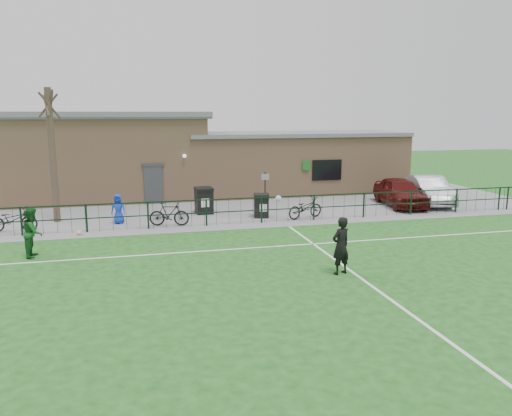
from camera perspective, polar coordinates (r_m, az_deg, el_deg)
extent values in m
plane|color=#175017|center=(14.88, 4.67, -8.47)|extent=(90.00, 90.00, 0.00)
cube|color=gray|center=(27.61, -4.23, 0.60)|extent=(34.00, 13.00, 0.02)
cube|color=white|center=(22.12, -1.74, -1.97)|extent=(28.00, 0.10, 0.01)
cube|color=white|center=(18.54, 0.74, -4.50)|extent=(28.00, 0.10, 0.01)
cube|color=white|center=(15.60, 11.72, -7.73)|extent=(0.10, 16.00, 0.01)
cube|color=black|center=(22.19, -1.86, -0.36)|extent=(28.00, 0.10, 1.20)
cylinder|color=#413027|center=(24.12, -22.23, 5.51)|extent=(0.30, 0.30, 6.00)
cube|color=black|center=(24.66, -5.98, 0.77)|extent=(0.84, 0.94, 1.19)
cube|color=black|center=(23.68, 0.60, 0.18)|extent=(0.81, 0.88, 1.02)
cylinder|color=black|center=(24.87, 1.04, 1.85)|extent=(0.08, 0.08, 2.00)
imported|color=#4D0F0D|center=(27.54, 16.15, 1.78)|extent=(2.37, 4.62, 1.50)
imported|color=#A8ABB0|center=(28.67, 19.16, 1.95)|extent=(2.65, 4.80, 1.50)
imported|color=black|center=(23.05, -26.07, -1.20)|extent=(2.02, 0.84, 1.04)
imported|color=black|center=(22.15, -9.90, -0.68)|extent=(1.81, 0.85, 1.05)
imported|color=black|center=(23.50, 5.64, 0.02)|extent=(2.00, 1.23, 0.99)
imported|color=#1539C7|center=(23.07, -15.46, -0.10)|extent=(0.74, 0.59, 1.33)
imported|color=black|center=(15.54, 9.67, -4.27)|extent=(0.77, 0.63, 1.80)
sphere|color=white|center=(17.86, 2.59, 1.09)|extent=(0.22, 0.22, 0.22)
imported|color=#17511F|center=(18.83, -24.13, -2.54)|extent=(0.69, 0.86, 1.72)
sphere|color=white|center=(21.50, -19.57, -2.67)|extent=(0.24, 0.24, 0.24)
cube|color=tan|center=(30.30, -5.24, 4.82)|extent=(24.00, 5.00, 3.50)
cube|color=tan|center=(29.85, -17.39, 8.81)|extent=(11.52, 5.00, 1.20)
cube|color=#56595D|center=(29.84, -17.47, 10.19)|extent=(12.02, 5.40, 0.28)
cube|color=#56595D|center=(31.39, 4.37, 8.43)|extent=(13.44, 5.30, 0.22)
cube|color=#383A3D|center=(27.55, -11.63, 2.58)|extent=(1.00, 0.08, 2.10)
cube|color=black|center=(29.59, 8.10, 4.32)|extent=(1.80, 0.08, 1.20)
cube|color=#19661E|center=(29.05, 5.77, 4.85)|extent=(0.45, 0.04, 0.55)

